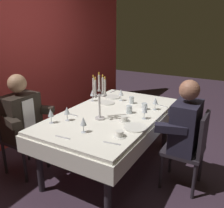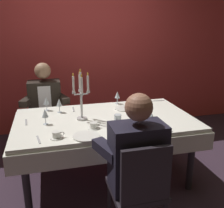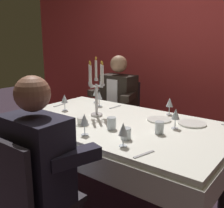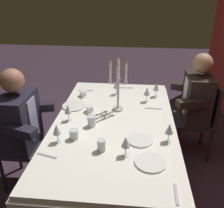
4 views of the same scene
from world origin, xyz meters
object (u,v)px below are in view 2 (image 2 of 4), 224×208
Objects in this scene: wine_glass_5 at (59,103)px; wine_glass_0 at (117,95)px; wine_glass_4 at (152,118)px; seated_diner_0 at (45,100)px; coffee_cup_1 at (57,135)px; seated_diner_1 at (137,157)px; water_tumbler_2 at (141,121)px; coffee_cup_0 at (94,126)px; dining_table at (105,128)px; candelabra at (81,96)px; wine_glass_2 at (117,121)px; wine_glass_6 at (143,101)px; water_tumbler_1 at (145,112)px; dinner_plate_0 at (142,105)px; wine_glass_1 at (45,114)px; dinner_plate_1 at (123,108)px; dinner_plate_2 at (86,136)px; wine_glass_3 at (46,101)px; water_tumbler_0 at (118,119)px.

wine_glass_0 is at bearing 11.96° from wine_glass_5.
wine_glass_4 is 1.64m from seated_diner_0.
coffee_cup_1 is 0.77m from seated_diner_1.
seated_diner_1 is at bearing -113.13° from water_tumbler_2.
seated_diner_1 reaches higher than coffee_cup_1.
seated_diner_0 reaches higher than coffee_cup_0.
candelabra is (-0.25, 0.02, 0.37)m from dining_table.
dining_table is at bearing 36.39° from coffee_cup_1.
dining_table is 14.70× the size of coffee_cup_1.
water_tumbler_2 is at bearing -5.30° from coffee_cup_0.
wine_glass_2 is 0.48m from seated_diner_1.
wine_glass_6 is (0.73, 0.11, -0.14)m from candelabra.
wine_glass_0 is at bearing 40.89° from candelabra.
wine_glass_5 is at bearing 158.06° from water_tumbler_1.
wine_glass_5 reaches higher than dinner_plate_0.
wine_glass_0 is at bearing 151.89° from dinner_plate_0.
dinner_plate_1 is at bearing 16.75° from wine_glass_1.
wine_glass_1 is 0.75m from wine_glass_2.
dining_table is 0.68m from coffee_cup_1.
wine_glass_1 is at bearing 163.83° from water_tumbler_2.
dinner_plate_2 is at bearing -122.21° from dining_table.
dining_table is at bearing 92.03° from wine_glass_2.
dinner_plate_2 is 1.51× the size of wine_glass_0.
wine_glass_3 is at bearing 155.76° from water_tumbler_1.
dinner_plate_2 is (-0.56, -0.68, 0.00)m from dinner_plate_1.
wine_glass_6 is 1.24× the size of coffee_cup_1.
wine_glass_3 is at bearing 126.56° from wine_glass_2.
seated_diner_1 is at bearing -68.95° from seated_diner_0.
dinner_plate_1 is at bearing 22.84° from candelabra.
wine_glass_2 is 1.00× the size of wine_glass_4.
dinner_plate_1 is 1.59× the size of coffee_cup_0.
seated_diner_0 is (-0.90, 0.42, -0.12)m from wine_glass_0.
seated_diner_0 is at bearing 111.79° from coffee_cup_0.
wine_glass_6 reaches higher than dinner_plate_0.
dinner_plate_1 is 0.34m from water_tumbler_1.
dinner_plate_0 is at bearing -25.78° from seated_diner_0.
wine_glass_4 and wine_glass_6 have the same top height.
coffee_cup_0 is (-0.26, -0.07, -0.02)m from water_tumbler_0.
wine_glass_3 reaches higher than water_tumbler_2.
wine_glass_6 is 1.71× the size of water_tumbler_0.
wine_glass_6 reaches higher than water_tumbler_1.
water_tumbler_1 is (1.07, -0.02, -0.07)m from wine_glass_1.
wine_glass_4 is (0.35, 0.00, -0.00)m from wine_glass_2.
wine_glass_2 is at bearing -56.72° from wine_glass_5.
wine_glass_6 reaches higher than water_tumbler_2.
water_tumbler_2 is at bearing 13.23° from dinner_plate_2.
wine_glass_3 is 1.72× the size of water_tumbler_1.
wine_glass_6 reaches higher than dining_table.
wine_glass_4 is at bearing -1.62° from coffee_cup_1.
wine_glass_4 is 0.36m from water_tumbler_0.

